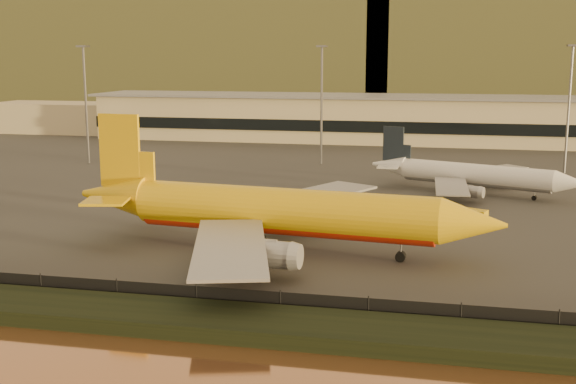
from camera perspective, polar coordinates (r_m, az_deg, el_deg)
ground at (r=79.14m, az=0.07°, el=-6.51°), size 900.00×900.00×0.00m
embankment at (r=63.31m, az=-3.23°, el=-10.35°), size 320.00×7.00×1.40m
tarmac at (r=171.24m, az=6.77°, el=2.82°), size 320.00×220.00×0.20m
perimeter_fence at (r=66.72m, az=-2.31°, el=-8.67°), size 300.00×0.05×2.20m
terminal_building at (r=202.49m, az=3.54°, el=5.84°), size 202.00×25.00×12.60m
apron_light_masts at (r=149.10m, az=11.95°, el=7.52°), size 152.20×12.20×25.40m
distant_hills at (r=415.59m, az=7.30°, el=11.74°), size 470.00×160.00×70.00m
dhl_cargo_jet at (r=86.56m, az=-0.94°, el=-1.59°), size 53.67×52.28×16.02m
white_narrowbody_jet at (r=126.74m, az=14.34°, el=1.30°), size 36.19×34.25×10.75m
gse_vehicle_yellow at (r=104.89m, az=14.25°, el=-1.86°), size 4.81×3.49×1.97m
gse_vehicle_white at (r=110.50m, az=-4.33°, el=-1.02°), size 3.66×1.75×1.62m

